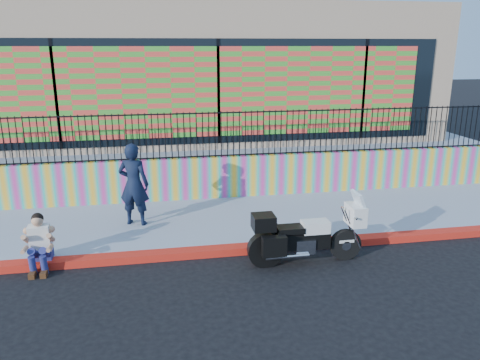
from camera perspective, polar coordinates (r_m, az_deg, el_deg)
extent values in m
plane|color=black|center=(9.68, 0.89, -8.77)|extent=(90.00, 90.00, 0.00)
cube|color=red|center=(9.65, 0.90, -8.37)|extent=(16.00, 0.30, 0.15)
cube|color=#8891A3|center=(11.15, -0.74, -4.91)|extent=(16.00, 3.00, 0.15)
cube|color=#D53895|center=(12.45, -1.97, 0.38)|extent=(16.00, 0.20, 1.10)
cube|color=#8891A3|center=(17.40, -4.42, 4.62)|extent=(16.00, 10.00, 1.25)
cube|color=tan|center=(16.87, -4.54, 13.26)|extent=(14.00, 8.00, 4.00)
cube|color=black|center=(12.92, -2.64, 10.65)|extent=(12.60, 0.04, 2.80)
cube|color=#F24335|center=(12.89, -2.63, 10.64)|extent=(11.48, 0.02, 2.40)
cylinder|color=black|center=(9.48, 12.70, -7.69)|extent=(0.62, 0.13, 0.62)
cylinder|color=black|center=(9.00, 3.13, -8.61)|extent=(0.62, 0.13, 0.62)
cube|color=black|center=(9.15, 8.08, -7.25)|extent=(0.90, 0.26, 0.32)
cube|color=silver|center=(9.17, 7.78, -7.82)|extent=(0.38, 0.32, 0.28)
cube|color=silver|center=(9.10, 9.17, -5.62)|extent=(0.52, 0.30, 0.23)
cube|color=black|center=(8.96, 6.12, -5.99)|extent=(0.52, 0.32, 0.11)
cube|color=silver|center=(9.32, 13.90, -4.12)|extent=(0.28, 0.49, 0.40)
cube|color=silver|center=(9.24, 14.24, -2.35)|extent=(0.17, 0.43, 0.32)
cube|color=black|center=(8.77, 2.88, -5.15)|extent=(0.42, 0.40, 0.28)
cube|color=black|center=(8.69, 4.19, -8.08)|extent=(0.45, 0.17, 0.38)
cube|color=black|center=(9.19, 3.32, -6.66)|extent=(0.45, 0.17, 0.38)
cube|color=silver|center=(9.44, 12.74, -7.17)|extent=(0.30, 0.15, 0.06)
imported|color=black|center=(10.69, -12.82, -0.52)|extent=(0.79, 0.65, 1.87)
cube|color=navy|center=(9.78, -22.92, -8.31)|extent=(0.36, 0.28, 0.18)
cube|color=silver|center=(9.62, -23.20, -6.50)|extent=(0.38, 0.27, 0.54)
sphere|color=tan|center=(9.46, -23.49, -4.57)|extent=(0.21, 0.21, 0.21)
cube|color=#472814|center=(9.50, -23.94, -10.44)|extent=(0.11, 0.26, 0.10)
cube|color=#472814|center=(9.45, -22.75, -10.44)|extent=(0.11, 0.26, 0.10)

